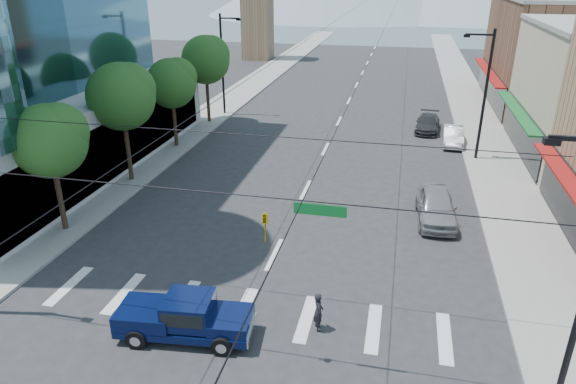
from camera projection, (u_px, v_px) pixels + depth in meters
name	position (u px, v px, depth m)	size (l,w,h in m)	color
ground	(236.00, 334.00, 19.12)	(160.00, 160.00, 0.00)	#28282B
sidewalk_left	(244.00, 90.00, 57.29)	(4.00, 120.00, 0.15)	gray
sidewalk_right	(468.00, 101.00, 52.48)	(4.00, 120.00, 0.15)	gray
shop_far	(563.00, 55.00, 48.91)	(12.00, 18.00, 10.00)	brown
tree_near	(52.00, 138.00, 24.80)	(3.65, 3.64, 6.71)	black
tree_midnear	(124.00, 94.00, 30.83)	(4.09, 4.09, 7.52)	black
tree_midfar	(173.00, 82.00, 37.33)	(3.65, 3.64, 6.71)	black
tree_far	(207.00, 58.00, 43.35)	(4.09, 4.09, 7.52)	black
signal_rig	(226.00, 238.00, 16.33)	(21.80, 0.20, 9.00)	black
lamp_pole_nw	(224.00, 61.00, 46.13)	(2.00, 0.25, 9.00)	black
lamp_pole_ne	(484.00, 91.00, 34.70)	(2.00, 0.25, 9.00)	black
pickup_truck	(184.00, 316.00, 18.70)	(5.16, 2.34, 1.69)	#08123D
pedestrian	(318.00, 312.00, 19.11)	(0.58, 0.38, 1.58)	black
parked_car_near	(436.00, 206.00, 27.52)	(1.97, 4.89, 1.67)	#9A9A9F
parked_car_mid	(453.00, 136.00, 39.62)	(1.46, 4.19, 1.38)	silver
parked_car_far	(428.00, 123.00, 42.92)	(1.86, 4.58, 1.33)	#2E2E30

